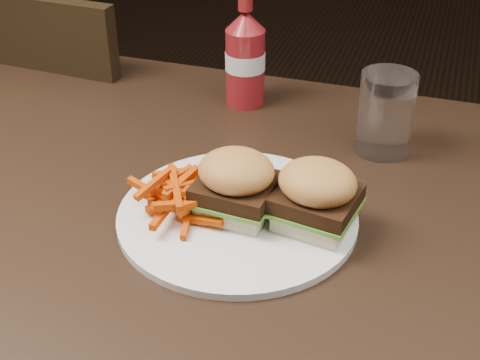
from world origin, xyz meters
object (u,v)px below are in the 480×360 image
(dining_table, at_px, (180,211))
(plate, at_px, (237,216))
(ketchup_bottle, at_px, (245,68))
(tumbler, at_px, (385,115))
(chair_far, at_px, (97,164))

(dining_table, bearing_deg, plate, -12.66)
(dining_table, xyz_separation_m, plate, (0.08, -0.02, 0.03))
(ketchup_bottle, xyz_separation_m, tumbler, (0.23, -0.08, -0.01))
(dining_table, height_order, ketchup_bottle, ketchup_bottle)
(ketchup_bottle, height_order, tumbler, ketchup_bottle)
(chair_far, height_order, plate, plate)
(dining_table, xyz_separation_m, chair_far, (-0.43, 0.50, -0.30))
(dining_table, relative_size, plate, 4.15)
(ketchup_bottle, bearing_deg, plate, -73.72)
(plate, bearing_deg, ketchup_bottle, 106.28)
(plate, relative_size, tumbler, 2.40)
(chair_far, xyz_separation_m, plate, (0.51, -0.52, 0.33))
(dining_table, height_order, tumbler, tumbler)
(chair_far, bearing_deg, dining_table, 133.97)
(ketchup_bottle, distance_m, tumbler, 0.24)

